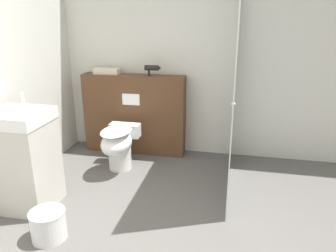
{
  "coord_description": "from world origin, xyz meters",
  "views": [
    {
      "loc": [
        0.8,
        -1.59,
        1.7
      ],
      "look_at": [
        0.16,
        1.44,
        0.66
      ],
      "focal_mm": 35.0,
      "sensor_mm": 36.0,
      "label": 1
    }
  ],
  "objects_px": {
    "toilet": "(119,145)",
    "hair_drier": "(152,68)",
    "sink_vanity": "(23,160)",
    "waste_bin": "(48,225)"
  },
  "relations": [
    {
      "from": "toilet",
      "to": "hair_drier",
      "type": "distance_m",
      "value": 1.0
    },
    {
      "from": "toilet",
      "to": "sink_vanity",
      "type": "distance_m",
      "value": 1.08
    },
    {
      "from": "hair_drier",
      "to": "waste_bin",
      "type": "relative_size",
      "value": 0.7
    },
    {
      "from": "hair_drier",
      "to": "sink_vanity",
      "type": "bearing_deg",
      "value": -120.78
    },
    {
      "from": "sink_vanity",
      "to": "hair_drier",
      "type": "height_order",
      "value": "hair_drier"
    },
    {
      "from": "sink_vanity",
      "to": "hair_drier",
      "type": "distance_m",
      "value": 1.79
    },
    {
      "from": "waste_bin",
      "to": "sink_vanity",
      "type": "bearing_deg",
      "value": 138.35
    },
    {
      "from": "sink_vanity",
      "to": "waste_bin",
      "type": "height_order",
      "value": "sink_vanity"
    },
    {
      "from": "toilet",
      "to": "sink_vanity",
      "type": "relative_size",
      "value": 0.57
    },
    {
      "from": "sink_vanity",
      "to": "hair_drier",
      "type": "xyz_separation_m",
      "value": [
        0.85,
        1.43,
        0.64
      ]
    }
  ]
}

